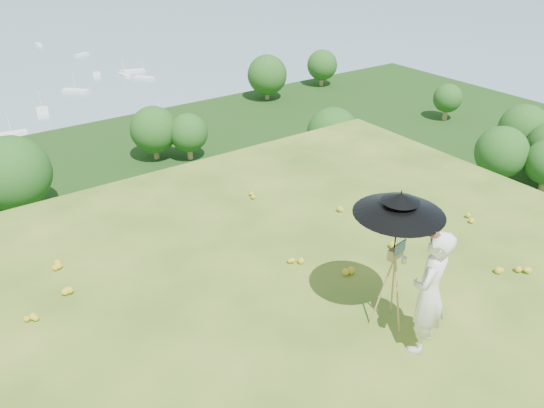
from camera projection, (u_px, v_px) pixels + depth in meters
ground at (335, 355)px, 7.29m from camera, size 14.00×14.00×0.00m
forest_slope at (52, 363)px, 46.29m from camera, size 140.00×56.00×22.00m
slope_trees at (15, 226)px, 39.63m from camera, size 110.00×50.00×6.00m
wildflowers at (323, 341)px, 7.44m from camera, size 10.00×10.50×0.12m
painter at (429, 292)px, 7.01m from camera, size 0.80×0.67×1.86m
field_easel at (392, 283)px, 7.53m from camera, size 0.63×0.63×1.44m
sun_umbrella at (397, 224)px, 7.08m from camera, size 1.59×1.59×1.01m
painter_cap at (439, 236)px, 6.59m from camera, size 0.24×0.27×0.10m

